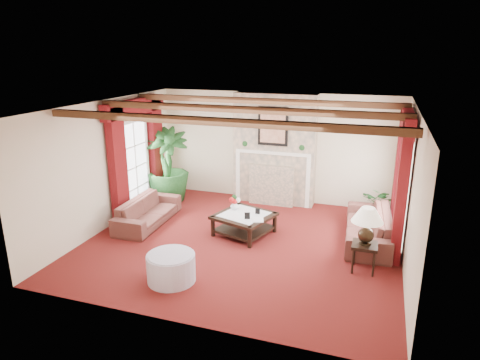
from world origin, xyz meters
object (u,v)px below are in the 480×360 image
(sofa_left, at_px, (148,207))
(potted_palm, at_px, (168,181))
(ottoman, at_px, (171,268))
(coffee_table, at_px, (244,224))
(sofa_right, at_px, (368,221))
(side_table, at_px, (364,257))

(sofa_left, bearing_deg, potted_palm, 7.52)
(ottoman, bearing_deg, coffee_table, 75.34)
(potted_palm, bearing_deg, sofa_right, -9.76)
(potted_palm, relative_size, coffee_table, 2.01)
(ottoman, bearing_deg, sofa_left, 128.35)
(potted_palm, distance_m, coffee_table, 2.78)
(sofa_left, xyz_separation_m, sofa_right, (4.63, 0.60, 0.05))
(sofa_left, relative_size, side_table, 3.83)
(coffee_table, bearing_deg, potted_palm, 169.01)
(coffee_table, bearing_deg, ottoman, -87.04)
(sofa_left, height_order, ottoman, sofa_left)
(sofa_left, distance_m, sofa_right, 4.67)
(potted_palm, xyz_separation_m, side_table, (4.86, -2.13, -0.27))
(coffee_table, bearing_deg, sofa_left, -159.34)
(side_table, height_order, ottoman, side_table)
(sofa_left, distance_m, side_table, 4.67)
(sofa_right, height_order, coffee_table, sofa_right)
(side_table, bearing_deg, sofa_right, 89.51)
(side_table, bearing_deg, ottoman, -155.63)
(sofa_left, height_order, coffee_table, sofa_left)
(sofa_left, xyz_separation_m, potted_palm, (-0.24, 1.44, 0.15))
(side_table, relative_size, ottoman, 0.63)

